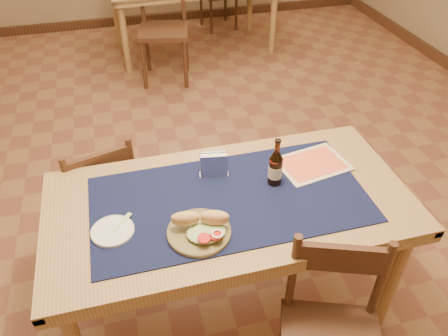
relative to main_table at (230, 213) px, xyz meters
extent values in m
cube|color=brown|center=(0.00, 0.80, -0.68)|extent=(6.00, 7.00, 0.02)
cylinder|color=#A3824D|center=(0.72, -0.32, -0.31)|extent=(0.06, 0.06, 0.71)
cylinder|color=#A3824D|center=(-0.72, 0.32, -0.31)|extent=(0.06, 0.06, 0.71)
cylinder|color=#A3824D|center=(0.72, 0.32, -0.31)|extent=(0.06, 0.06, 0.71)
cube|color=#A3824D|center=(0.00, 0.00, 0.06)|extent=(1.60, 0.80, 0.04)
cube|color=#0F1738|center=(0.00, 0.00, 0.09)|extent=(1.20, 0.60, 0.01)
cube|color=#462819|center=(0.00, 4.27, -0.62)|extent=(6.00, 0.06, 0.10)
cylinder|color=#A3824D|center=(-0.27, 2.92, -0.31)|extent=(0.07, 0.07, 0.71)
cylinder|color=#A3824D|center=(1.31, 3.01, -0.31)|extent=(0.07, 0.07, 0.71)
cylinder|color=#A3824D|center=(-0.31, 3.63, -0.31)|extent=(0.07, 0.07, 0.71)
cylinder|color=#A3824D|center=(1.27, 3.72, -0.31)|extent=(0.07, 0.07, 0.71)
cylinder|color=#462819|center=(-0.48, 0.80, -0.46)|extent=(0.03, 0.03, 0.41)
cylinder|color=#462819|center=(-0.79, 0.72, -0.46)|extent=(0.03, 0.03, 0.41)
cylinder|color=#462819|center=(-0.39, 0.49, -0.46)|extent=(0.03, 0.03, 0.41)
cylinder|color=#462819|center=(-0.71, 0.40, -0.46)|extent=(0.03, 0.03, 0.41)
cube|color=#462819|center=(-0.59, 0.60, -0.26)|extent=(0.47, 0.47, 0.04)
cube|color=#462819|center=(-0.55, 0.44, 0.05)|extent=(0.32, 0.11, 0.13)
cylinder|color=#462819|center=(-0.39, 0.48, -0.05)|extent=(0.03, 0.03, 0.41)
cylinder|color=#462819|center=(-0.71, 0.39, -0.05)|extent=(0.03, 0.03, 0.41)
cylinder|color=#462819|center=(0.16, -0.38, -0.45)|extent=(0.03, 0.03, 0.43)
cube|color=#462819|center=(0.32, -0.43, 0.09)|extent=(0.33, 0.15, 0.13)
cylinder|color=#462819|center=(0.16, -0.37, -0.02)|extent=(0.03, 0.03, 0.44)
cylinder|color=#462819|center=(0.48, -0.49, -0.02)|extent=(0.03, 0.03, 0.44)
cylinder|color=#462819|center=(-0.15, 2.52, -0.42)|extent=(0.04, 0.04, 0.49)
cylinder|color=#462819|center=(0.24, 2.44, -0.42)|extent=(0.04, 0.04, 0.49)
cylinder|color=#462819|center=(-0.07, 2.91, -0.42)|extent=(0.04, 0.04, 0.49)
cylinder|color=#462819|center=(0.32, 2.83, -0.42)|extent=(0.04, 0.04, 0.49)
cube|color=#462819|center=(0.09, 2.68, -0.18)|extent=(0.54, 0.54, 0.04)
cylinder|color=#462819|center=(1.07, 4.08, -0.46)|extent=(0.03, 0.03, 0.41)
cylinder|color=#462819|center=(0.74, 4.03, -0.46)|extent=(0.03, 0.03, 0.41)
cylinder|color=#462819|center=(1.11, 3.75, -0.46)|extent=(0.03, 0.03, 0.41)
cylinder|color=#462819|center=(0.79, 3.70, -0.46)|extent=(0.03, 0.03, 0.41)
cylinder|color=brown|center=(-0.17, -0.17, 0.10)|extent=(0.26, 0.26, 0.01)
torus|color=brown|center=(-0.17, -0.17, 0.10)|extent=(0.26, 0.26, 0.01)
ellipsoid|color=#B2CE8E|center=(-0.15, -0.19, 0.12)|extent=(0.16, 0.13, 0.03)
ellipsoid|color=tan|center=(-0.22, -0.14, 0.15)|extent=(0.12, 0.06, 0.06)
ellipsoid|color=tan|center=(-0.11, -0.16, 0.16)|extent=(0.12, 0.08, 0.06)
cylinder|color=red|center=(-0.17, -0.24, 0.13)|extent=(0.05, 0.05, 0.01)
cylinder|color=red|center=(-0.12, -0.24, 0.13)|extent=(0.05, 0.05, 0.01)
torus|color=white|center=(-0.12, -0.24, 0.14)|extent=(0.05, 0.05, 0.01)
cylinder|color=silver|center=(-0.51, -0.07, 0.09)|extent=(0.17, 0.17, 0.01)
torus|color=silver|center=(-0.51, -0.07, 0.10)|extent=(0.17, 0.17, 0.01)
cube|color=#A4DC78|center=(-0.48, -0.05, 0.10)|extent=(0.07, 0.08, 0.00)
cube|color=#A4DC78|center=(-0.44, 0.00, 0.10)|extent=(0.03, 0.03, 0.00)
cylinder|color=#44230C|center=(0.22, 0.05, 0.16)|extent=(0.06, 0.06, 0.14)
cone|color=#44230C|center=(0.22, 0.05, 0.25)|extent=(0.06, 0.06, 0.04)
cylinder|color=#44230C|center=(0.22, 0.05, 0.29)|extent=(0.02, 0.02, 0.06)
cylinder|color=#44230C|center=(0.22, 0.05, 0.32)|extent=(0.03, 0.03, 0.01)
cylinder|color=beige|center=(0.22, 0.05, 0.16)|extent=(0.06, 0.06, 0.06)
cube|color=silver|center=(-0.03, 0.18, 0.09)|extent=(0.14, 0.07, 0.00)
cube|color=silver|center=(-0.03, 0.16, 0.15)|extent=(0.12, 0.02, 0.12)
cube|color=silver|center=(-0.02, 0.20, 0.15)|extent=(0.12, 0.02, 0.12)
cube|color=white|center=(-0.03, 0.18, 0.15)|extent=(0.12, 0.05, 0.11)
cube|color=#4194D3|center=(-0.03, 0.16, 0.16)|extent=(0.09, 0.02, 0.04)
cube|color=beige|center=(0.45, 0.13, 0.09)|extent=(0.36, 0.29, 0.00)
cube|color=#F0633E|center=(0.45, 0.13, 0.09)|extent=(0.31, 0.24, 0.00)
camera|label=1|loc=(-0.38, -1.35, 1.39)|focal=35.00mm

